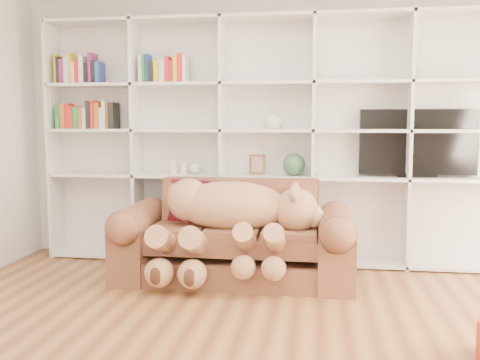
# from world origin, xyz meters

# --- Properties ---
(wall_back) EXTENTS (5.00, 0.02, 2.70)m
(wall_back) POSITION_xyz_m (0.00, 2.50, 1.35)
(wall_back) COLOR white
(wall_back) RESTS_ON floor
(bookshelf) EXTENTS (4.43, 0.35, 2.40)m
(bookshelf) POSITION_xyz_m (-0.24, 2.36, 1.31)
(bookshelf) COLOR white
(bookshelf) RESTS_ON floor
(sofa) EXTENTS (2.04, 0.88, 0.86)m
(sofa) POSITION_xyz_m (-0.22, 1.71, 0.32)
(sofa) COLOR brown
(sofa) RESTS_ON floor
(teddy_bear) EXTENTS (1.43, 0.81, 0.83)m
(teddy_bear) POSITION_xyz_m (-0.24, 1.53, 0.59)
(teddy_bear) COLOR tan
(teddy_bear) RESTS_ON sofa
(throw_pillow) EXTENTS (0.46, 0.35, 0.43)m
(throw_pillow) POSITION_xyz_m (-0.66, 1.85, 0.64)
(throw_pillow) COLOR #4F0D1F
(throw_pillow) RESTS_ON sofa
(tv) EXTENTS (1.08, 0.18, 0.64)m
(tv) POSITION_xyz_m (1.41, 2.35, 1.18)
(tv) COLOR black
(tv) RESTS_ON bookshelf
(picture_frame) EXTENTS (0.15, 0.05, 0.19)m
(picture_frame) POSITION_xyz_m (-0.10, 2.30, 0.97)
(picture_frame) COLOR brown
(picture_frame) RESTS_ON bookshelf
(green_vase) EXTENTS (0.22, 0.22, 0.22)m
(green_vase) POSITION_xyz_m (0.26, 2.30, 0.97)
(green_vase) COLOR #31603C
(green_vase) RESTS_ON bookshelf
(figurine_tall) EXTENTS (0.08, 0.08, 0.15)m
(figurine_tall) POSITION_xyz_m (-0.95, 2.30, 0.94)
(figurine_tall) COLOR silver
(figurine_tall) RESTS_ON bookshelf
(figurine_short) EXTENTS (0.08, 0.08, 0.12)m
(figurine_short) POSITION_xyz_m (-0.84, 2.30, 0.92)
(figurine_short) COLOR silver
(figurine_short) RESTS_ON bookshelf
(snow_globe) EXTENTS (0.11, 0.11, 0.11)m
(snow_globe) POSITION_xyz_m (-0.73, 2.30, 0.92)
(snow_globe) COLOR silver
(snow_globe) RESTS_ON bookshelf
(shelf_vase) EXTENTS (0.17, 0.17, 0.18)m
(shelf_vase) POSITION_xyz_m (0.05, 2.30, 1.40)
(shelf_vase) COLOR silver
(shelf_vase) RESTS_ON bookshelf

